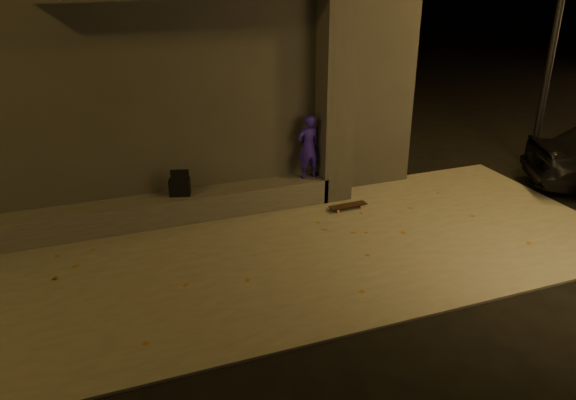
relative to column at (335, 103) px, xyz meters
name	(u,v)px	position (x,y,z in m)	size (l,w,h in m)	color
ground	(334,329)	(-1.70, -3.75, -1.84)	(120.00, 120.00, 0.00)	black
sidewalk	(279,254)	(-1.70, -1.75, -1.82)	(11.00, 4.40, 0.04)	#605C55
building	(154,45)	(-2.70, 2.74, 0.77)	(9.00, 5.10, 5.22)	#3B3936
ledge	(161,210)	(-3.20, 0.00, -1.58)	(6.00, 0.55, 0.45)	#4B4743
column	(335,103)	(0.00, 0.00, 0.00)	(0.55, 0.55, 3.60)	#3B3936
skateboarder	(308,147)	(-0.50, 0.00, -0.76)	(0.43, 0.28, 1.18)	#29189D
backpack	(180,186)	(-2.85, 0.00, -1.18)	(0.40, 0.31, 0.49)	black
skateboard	(348,206)	(0.02, -0.65, -1.74)	(0.72, 0.21, 0.08)	black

